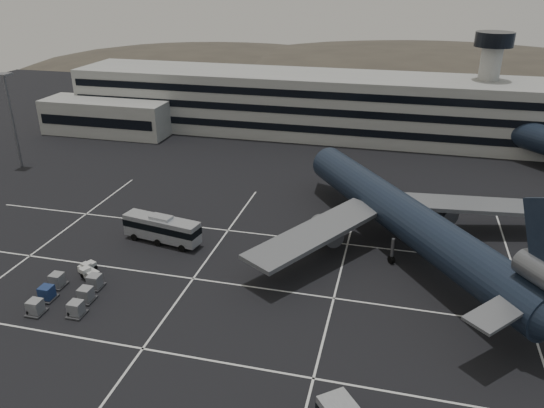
% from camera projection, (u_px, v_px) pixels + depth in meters
% --- Properties ---
extents(ground, '(260.00, 260.00, 0.00)m').
position_uv_depth(ground, '(228.00, 303.00, 62.56)').
color(ground, black).
rests_on(ground, ground).
extents(lane_markings, '(90.00, 55.62, 0.01)m').
position_uv_depth(lane_markings, '(238.00, 301.00, 62.99)').
color(lane_markings, silver).
rests_on(lane_markings, ground).
extents(terminal, '(125.00, 26.00, 24.00)m').
position_uv_depth(terminal, '(312.00, 105.00, 123.41)').
color(terminal, gray).
rests_on(terminal, ground).
extents(hills, '(352.00, 180.00, 44.00)m').
position_uv_depth(hills, '(405.00, 98.00, 214.04)').
color(hills, '#38332B').
rests_on(hills, ground).
extents(lightpole_left, '(2.40, 2.40, 18.28)m').
position_uv_depth(lightpole_left, '(10.00, 108.00, 100.98)').
color(lightpole_left, slate).
rests_on(lightpole_left, ground).
extents(trijet_main, '(40.14, 50.15, 18.08)m').
position_uv_depth(trijet_main, '(409.00, 220.00, 71.17)').
color(trijet_main, black).
rests_on(trijet_main, ground).
extents(bus_far, '(11.96, 4.71, 4.12)m').
position_uv_depth(bus_far, '(162.00, 228.00, 75.59)').
color(bus_far, gray).
rests_on(bus_far, ground).
extents(tug_a, '(1.95, 2.45, 1.38)m').
position_uv_depth(tug_a, '(87.00, 267.00, 68.93)').
color(tug_a, '#BCBCB7').
rests_on(tug_a, ground).
extents(tug_b, '(2.73, 2.26, 1.53)m').
position_uv_depth(tug_b, '(91.00, 274.00, 67.29)').
color(tug_b, '#BCBCB7').
rests_on(tug_b, ground).
extents(uld_cluster, '(7.86, 8.86, 1.76)m').
position_uv_depth(uld_cluster, '(66.00, 294.00, 62.76)').
color(uld_cluster, '#2D2D30').
rests_on(uld_cluster, ground).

